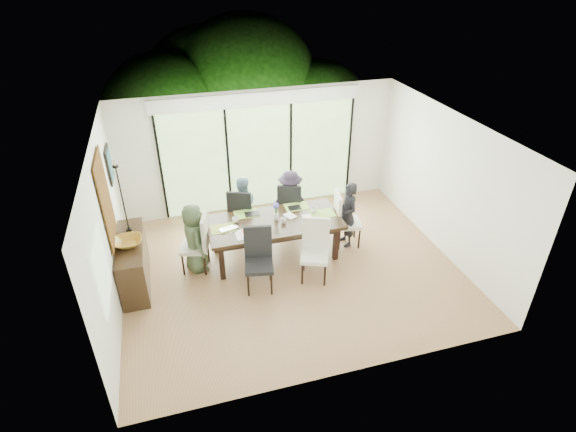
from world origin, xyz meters
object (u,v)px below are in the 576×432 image
object	(u,v)px
table_top	(274,222)
person_far_right	(290,201)
laptop	(230,230)
sideboard	(133,262)
chair_left_end	(194,243)
cup_c	(313,210)
chair_near_left	(259,261)
person_far_left	(242,208)
chair_far_left	(242,212)
person_left_end	(195,238)
bowl	(128,242)
vase	(276,216)
person_right_end	(348,215)
cup_b	(284,220)
chair_near_right	(315,252)
cup_a	(235,220)
chair_far_right	(290,205)
chair_right_end	(348,219)

from	to	relation	value
table_top	person_far_right	distance (m)	1.00
laptop	sideboard	world-z (taller)	sideboard
chair_left_end	cup_c	world-z (taller)	chair_left_end
person_far_right	chair_near_left	bearing A→B (deg)	73.14
chair_near_left	person_far_left	world-z (taller)	person_far_left
chair_far_left	person_left_end	world-z (taller)	person_left_end
bowl	vase	bearing A→B (deg)	5.84
table_top	person_far_left	world-z (taller)	person_far_left
person_right_end	laptop	world-z (taller)	person_right_end
vase	person_left_end	bearing A→B (deg)	-178.13
person_far_right	bowl	size ratio (longest dim) A/B	2.89
person_left_end	bowl	size ratio (longest dim) A/B	2.89
chair_left_end	person_far_right	distance (m)	2.21
chair_near_left	table_top	bearing A→B (deg)	70.90
cup_b	cup_c	distance (m)	0.68
chair_left_end	bowl	size ratio (longest dim) A/B	2.47
chair_near_left	cup_c	xyz separation A→B (m)	(1.30, 0.97, 0.26)
chair_far_left	bowl	bearing A→B (deg)	48.88
person_right_end	vase	distance (m)	1.44
laptop	person_right_end	bearing A→B (deg)	-12.81
chair_near_right	cup_c	size ratio (longest dim) A/B	8.87
person_left_end	cup_c	xyz separation A→B (m)	(2.28, 0.10, 0.16)
person_far_left	person_far_right	size ratio (longest dim) A/B	1.00
chair_far_left	person_left_end	distance (m)	1.34
cup_a	sideboard	size ratio (longest dim) A/B	0.08
chair_far_right	sideboard	size ratio (longest dim) A/B	0.73
person_right_end	chair_far_left	bearing A→B (deg)	-117.67
cup_a	cup_c	xyz separation A→B (m)	(1.50, -0.05, 0.00)
laptop	cup_c	distance (m)	1.66
chair_right_end	sideboard	distance (m)	4.07
chair_near_right	vase	bearing A→B (deg)	137.94
chair_near_right	laptop	world-z (taller)	chair_near_right
table_top	cup_b	size ratio (longest dim) A/B	24.00
vase	bowl	distance (m)	2.63
laptop	cup_a	distance (m)	0.29
cup_c	chair_near_left	bearing A→B (deg)	-143.27
person_far_left	person_far_right	distance (m)	1.00
chair_far_left	bowl	size ratio (longest dim) A/B	2.47
chair_near_right	person_right_end	xyz separation A→B (m)	(0.98, 0.87, 0.10)
sideboard	cup_a	bearing A→B (deg)	8.16
person_far_left	chair_near_right	bearing A→B (deg)	121.03
person_far_right	vase	distance (m)	0.94
chair_far_left	cup_b	distance (m)	1.15
person_far_right	sideboard	distance (m)	3.27
chair_near_right	bowl	world-z (taller)	chair_near_right
chair_left_end	bowl	distance (m)	1.15
chair_left_end	chair_far_left	xyz separation A→B (m)	(1.05, 0.85, 0.00)
chair_far_left	vase	size ratio (longest dim) A/B	9.17
table_top	person_far_right	bearing A→B (deg)	56.47
table_top	chair_left_end	bearing A→B (deg)	180.00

